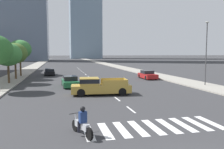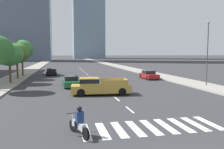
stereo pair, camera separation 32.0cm
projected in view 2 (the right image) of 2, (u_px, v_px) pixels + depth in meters
sidewalk_east at (164, 77)px, 39.10m from camera, size 4.00×260.00×0.15m
sidewalk_west at (10, 80)px, 33.89m from camera, size 4.00×260.00×0.15m
crosswalk_near at (151, 127)px, 12.59m from camera, size 7.65×2.66×0.01m
lane_divider_center at (90, 77)px, 39.83m from camera, size 0.14×50.00×0.01m
motorcycle_third at (79, 124)px, 11.27m from camera, size 1.02×2.02×1.49m
pickup_truck at (98, 86)px, 22.40m from camera, size 5.90×2.47×1.67m
sedan_green_0 at (71, 82)px, 27.75m from camera, size 1.97×4.56×1.33m
sedan_black_1 at (52, 72)px, 42.54m from camera, size 1.91×4.78×1.22m
sedan_red_2 at (149, 75)px, 36.14m from camera, size 1.88×4.28×1.33m
street_lamp_east at (208, 49)px, 27.66m from camera, size 0.50×0.24×7.72m
street_tree_second at (9, 55)px, 30.00m from camera, size 3.57×3.57×5.26m
street_tree_third at (17, 53)px, 34.98m from camera, size 3.67×3.67×5.45m
street_tree_fourth at (22, 49)px, 39.56m from camera, size 3.83×3.83×6.19m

